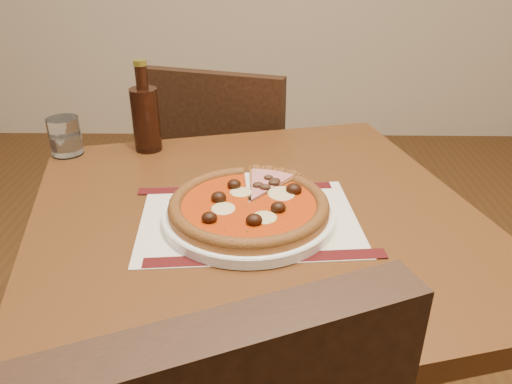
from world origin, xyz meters
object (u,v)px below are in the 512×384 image
chair_far (228,181)px  pizza (249,205)px  bottle (146,116)px  table (256,257)px  water_glass (65,136)px  plate (249,215)px

chair_far → pizza: (0.09, -0.67, 0.28)m
chair_far → bottle: 0.51m
table → water_glass: water_glass is taller
pizza → bottle: size_ratio=1.35×
plate → water_glass: (-0.43, 0.29, 0.03)m
plate → water_glass: 0.52m
table → bottle: size_ratio=4.65×
pizza → water_glass: bearing=145.7°
chair_far → bottle: (-0.15, -0.35, 0.33)m
table → chair_far: chair_far is taller
table → chair_far: 0.66m
pizza → water_glass: (-0.43, 0.29, 0.01)m
bottle → pizza: bearing=-52.6°
table → pizza: (-0.01, -0.03, 0.13)m
table → plate: plate is taller
table → bottle: bearing=131.5°
chair_far → plate: size_ratio=2.86×
pizza → bottle: (-0.24, 0.32, 0.05)m
pizza → water_glass: size_ratio=3.27×
chair_far → bottle: bearing=82.4°
water_glass → bottle: bearing=9.3°
chair_far → bottle: bottle is taller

